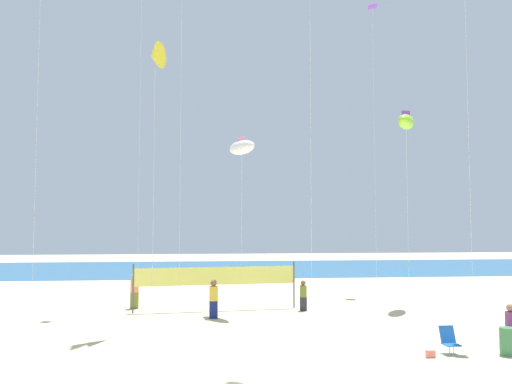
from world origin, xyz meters
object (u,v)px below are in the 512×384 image
(kite_lime_inflatable, at_px, (406,122))
(beachgoer_olive_shirt, at_px, (303,294))
(beachgoer_plum_shirt, at_px, (511,326))
(trash_barrel, at_px, (508,341))
(beach_handbag, at_px, (431,354))
(kite_violet_diamond, at_px, (372,12))
(beachgoer_coral_shirt, at_px, (135,289))
(beachgoer_mustard_shirt, at_px, (214,298))
(folding_beach_chair, at_px, (449,339))
(kite_white_inflatable, at_px, (242,148))
(kite_yellow_delta, at_px, (155,56))
(volleyball_net, at_px, (216,278))

(kite_lime_inflatable, bearing_deg, beachgoer_olive_shirt, -168.88)
(beachgoer_plum_shirt, bearing_deg, trash_barrel, 150.02)
(beachgoer_plum_shirt, xyz_separation_m, beachgoer_olive_shirt, (-5.59, 8.71, -0.05))
(beachgoer_plum_shirt, height_order, kite_lime_inflatable, kite_lime_inflatable)
(beachgoer_olive_shirt, bearing_deg, beachgoer_plum_shirt, 43.74)
(beach_handbag, distance_m, kite_violet_diamond, 26.06)
(beachgoer_plum_shirt, distance_m, beachgoer_coral_shirt, 17.47)
(beachgoer_plum_shirt, xyz_separation_m, beachgoer_coral_shirt, (-14.17, 10.22, 0.13))
(beachgoer_plum_shirt, height_order, beachgoer_mustard_shirt, beachgoer_mustard_shirt)
(folding_beach_chair, relative_size, kite_lime_inflatable, 0.08)
(kite_white_inflatable, bearing_deg, trash_barrel, -47.90)
(beachgoer_mustard_shirt, bearing_deg, trash_barrel, 178.67)
(kite_lime_inflatable, relative_size, kite_white_inflatable, 1.21)
(folding_beach_chair, xyz_separation_m, kite_lime_inflatable, (2.71, 9.98, 9.52))
(folding_beach_chair, bearing_deg, kite_yellow_delta, -162.89)
(kite_yellow_delta, xyz_separation_m, kite_violet_diamond, (13.71, 11.43, 7.44))
(beachgoer_plum_shirt, distance_m, beach_handbag, 3.29)
(folding_beach_chair, distance_m, kite_violet_diamond, 25.36)
(kite_lime_inflatable, bearing_deg, beachgoer_mustard_shirt, -165.19)
(kite_lime_inflatable, distance_m, kite_yellow_delta, 14.07)
(beachgoer_coral_shirt, distance_m, kite_yellow_delta, 11.89)
(kite_lime_inflatable, relative_size, kite_yellow_delta, 0.86)
(beachgoer_olive_shirt, bearing_deg, kite_violet_diamond, 151.92)
(kite_lime_inflatable, bearing_deg, folding_beach_chair, -105.17)
(kite_lime_inflatable, height_order, kite_violet_diamond, kite_violet_diamond)
(beachgoer_coral_shirt, relative_size, kite_lime_inflatable, 0.18)
(beachgoer_mustard_shirt, relative_size, kite_yellow_delta, 0.14)
(trash_barrel, xyz_separation_m, kite_white_inflatable, (-8.28, 9.17, 7.79))
(beachgoer_plum_shirt, xyz_separation_m, trash_barrel, (-0.44, -0.50, -0.41))
(beachgoer_plum_shirt, distance_m, folding_beach_chair, 2.31)
(beach_handbag, height_order, kite_white_inflatable, kite_white_inflatable)
(trash_barrel, bearing_deg, folding_beach_chair, 167.07)
(beachgoer_plum_shirt, xyz_separation_m, folding_beach_chair, (-2.27, -0.08, -0.40))
(kite_white_inflatable, bearing_deg, beachgoer_plum_shirt, -44.82)
(beachgoer_coral_shirt, bearing_deg, beachgoer_mustard_shirt, 2.33)
(trash_barrel, distance_m, kite_lime_inflatable, 14.13)
(volleyball_net, bearing_deg, folding_beach_chair, -50.61)
(volleyball_net, xyz_separation_m, kite_lime_inflatable, (10.40, 0.61, 8.34))
(trash_barrel, xyz_separation_m, kite_yellow_delta, (-12.32, 5.82, 11.27))
(kite_lime_inflatable, height_order, kite_white_inflatable, kite_lime_inflatable)
(beachgoer_plum_shirt, height_order, beachgoer_coral_shirt, beachgoer_coral_shirt)
(beachgoer_coral_shirt, distance_m, folding_beach_chair, 15.75)
(beachgoer_plum_shirt, height_order, beachgoer_olive_shirt, beachgoer_plum_shirt)
(kite_violet_diamond, bearing_deg, beachgoer_olive_shirt, -129.13)
(beachgoer_coral_shirt, bearing_deg, kite_yellow_delta, -33.96)
(beach_handbag, relative_size, kite_yellow_delta, 0.02)
(beach_handbag, relative_size, kite_white_inflatable, 0.03)
(beachgoer_mustard_shirt, height_order, kite_lime_inflatable, kite_lime_inflatable)
(beachgoer_plum_shirt, bearing_deg, kite_lime_inflatable, 8.67)
(beachgoer_olive_shirt, height_order, beach_handbag, beachgoer_olive_shirt)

